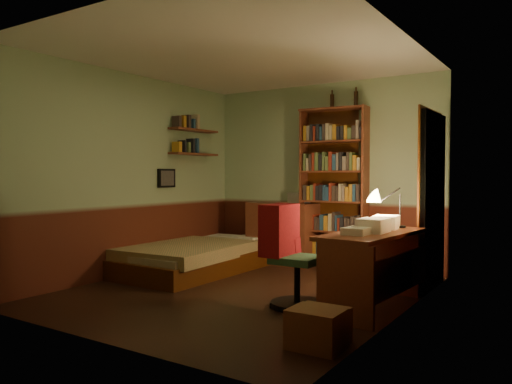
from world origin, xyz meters
The scene contains 24 objects.
floor centered at (0.00, 0.00, -0.01)m, with size 3.50×4.00×0.02m, color black.
ceiling centered at (0.00, 0.00, 2.61)m, with size 3.50×4.00×0.02m, color silver.
wall_back centered at (0.00, 2.01, 1.30)m, with size 3.50×0.02×2.60m, color #9ABA8F.
wall_left centered at (-1.76, 0.00, 1.30)m, with size 0.02×4.00×2.60m, color #9ABA8F.
wall_right centered at (1.76, 0.00, 1.30)m, with size 0.02×4.00×2.60m, color #9ABA8F.
wall_front centered at (0.00, -2.01, 1.30)m, with size 3.50×0.02×2.60m, color #9ABA8F.
doorway centered at (1.72, 1.30, 1.00)m, with size 0.06×0.90×2.00m, color black.
door_trim centered at (1.69, 1.30, 1.00)m, with size 0.02×0.98×2.08m, color #46210A.
bed centered at (-1.19, 0.62, 0.33)m, with size 1.17×2.19×0.65m, color olive.
dresser centered at (-0.51, 1.76, 0.44)m, with size 1.00×0.50×0.89m, color brown.
mini_stereo centered at (-0.32, 1.89, 0.96)m, with size 0.28×0.21×0.15m, color #B2B2B7.
bookshelf centered at (0.25, 1.85, 1.11)m, with size 0.95×0.30×2.22m, color brown.
bottle_left centered at (0.17, 1.96, 2.32)m, with size 0.06×0.06×0.21m, color black.
bottle_right centered at (0.52, 1.96, 2.33)m, with size 0.06×0.06×0.22m, color black.
desk centered at (1.44, 0.11, 0.37)m, with size 0.57×1.38×0.74m, color brown.
paper_stack centered at (1.44, 0.52, 0.81)m, with size 0.24×0.33×0.13m, color silver.
desk_lamp centered at (1.54, 0.67, 1.01)m, with size 0.16×0.16×0.54m, color black.
office_chair centered at (0.82, -0.27, 0.51)m, with size 0.51×0.45×1.03m, color #305E3C.
red_jacket centered at (0.56, -0.09, 1.28)m, with size 0.24×0.43×0.51m, color #AB151D.
wall_shelf_lower centered at (-1.64, 1.10, 1.60)m, with size 0.20×0.90×0.03m, color brown.
wall_shelf_upper centered at (-1.64, 1.10, 1.95)m, with size 0.20×0.90×0.03m, color brown.
framed_picture centered at (-1.72, 0.60, 1.25)m, with size 0.04×0.32×0.26m, color black.
cardboard_box_a centered at (1.49, -1.21, 0.15)m, with size 0.39×0.32×0.30m, color brown.
cardboard_box_b centered at (1.47, -1.10, 0.14)m, with size 0.39×0.32×0.28m, color brown.
Camera 1 is at (3.12, -4.54, 1.30)m, focal length 35.00 mm.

